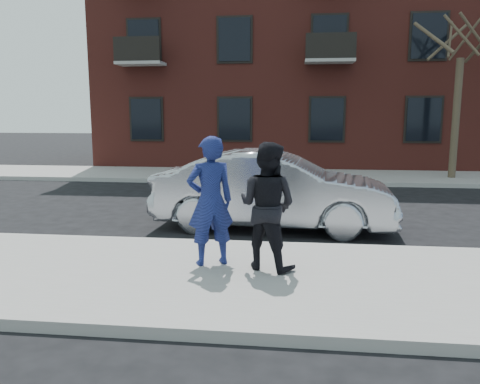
# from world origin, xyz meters

# --- Properties ---
(ground) EXTENTS (100.00, 100.00, 0.00)m
(ground) POSITION_xyz_m (0.00, 0.00, 0.00)
(ground) COLOR black
(ground) RESTS_ON ground
(near_sidewalk) EXTENTS (50.00, 3.50, 0.15)m
(near_sidewalk) POSITION_xyz_m (0.00, -0.25, 0.07)
(near_sidewalk) COLOR gray
(near_sidewalk) RESTS_ON ground
(near_curb) EXTENTS (50.00, 0.10, 0.15)m
(near_curb) POSITION_xyz_m (0.00, 1.55, 0.07)
(near_curb) COLOR #999691
(near_curb) RESTS_ON ground
(far_sidewalk) EXTENTS (50.00, 3.50, 0.15)m
(far_sidewalk) POSITION_xyz_m (0.00, 11.25, 0.07)
(far_sidewalk) COLOR gray
(far_sidewalk) RESTS_ON ground
(far_curb) EXTENTS (50.00, 0.10, 0.15)m
(far_curb) POSITION_xyz_m (0.00, 9.45, 0.07)
(far_curb) COLOR #999691
(far_curb) RESTS_ON ground
(apartment_building) EXTENTS (24.30, 10.30, 12.30)m
(apartment_building) POSITION_xyz_m (2.00, 18.00, 6.16)
(apartment_building) COLOR maroon
(apartment_building) RESTS_ON ground
(street_tree) EXTENTS (3.60, 3.60, 6.80)m
(street_tree) POSITION_xyz_m (4.50, 11.00, 5.52)
(street_tree) COLOR #392F22
(street_tree) RESTS_ON far_sidewalk
(silver_sedan) EXTENTS (5.14, 2.07, 1.66)m
(silver_sedan) POSITION_xyz_m (-1.61, 3.20, 0.83)
(silver_sedan) COLOR #999BA3
(silver_sedan) RESTS_ON ground
(man_hoodie) EXTENTS (0.85, 0.72, 1.97)m
(man_hoodie) POSITION_xyz_m (-2.44, 0.23, 1.13)
(man_hoodie) COLOR navy
(man_hoodie) RESTS_ON near_sidewalk
(man_peacoat) EXTENTS (1.13, 1.02, 1.89)m
(man_peacoat) POSITION_xyz_m (-1.57, 0.15, 1.09)
(man_peacoat) COLOR black
(man_peacoat) RESTS_ON near_sidewalk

